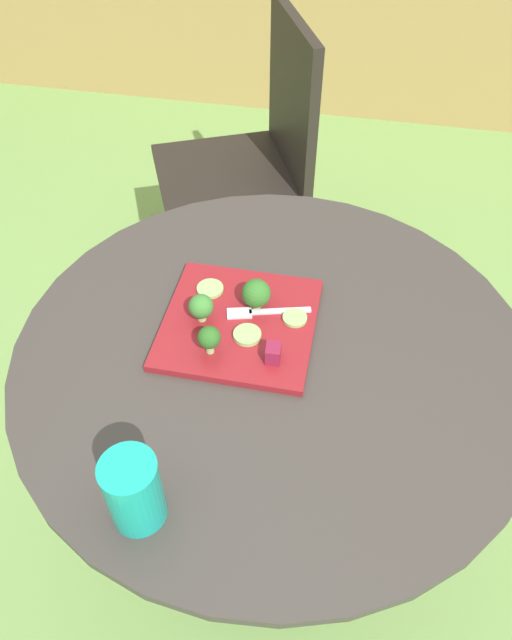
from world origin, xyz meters
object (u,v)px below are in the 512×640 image
object	(u,v)px
salad_plate	(239,323)
patio_chair	(256,147)
fork	(262,312)
drinking_glass	(135,493)

from	to	relation	value
salad_plate	patio_chair	bearing A→B (deg)	99.49
patio_chair	salad_plate	bearing A→B (deg)	-80.51
salad_plate	fork	size ratio (longest dim) A/B	1.72
patio_chair	fork	distance (m)	0.95
patio_chair	drinking_glass	xyz separation A→B (m)	(0.10, -1.30, 0.26)
patio_chair	drinking_glass	size ratio (longest dim) A/B	7.47
fork	drinking_glass	bearing A→B (deg)	-103.53
salad_plate	fork	distance (m)	0.04
fork	salad_plate	bearing A→B (deg)	-144.58
patio_chair	fork	xyz separation A→B (m)	(0.19, -0.91, 0.22)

